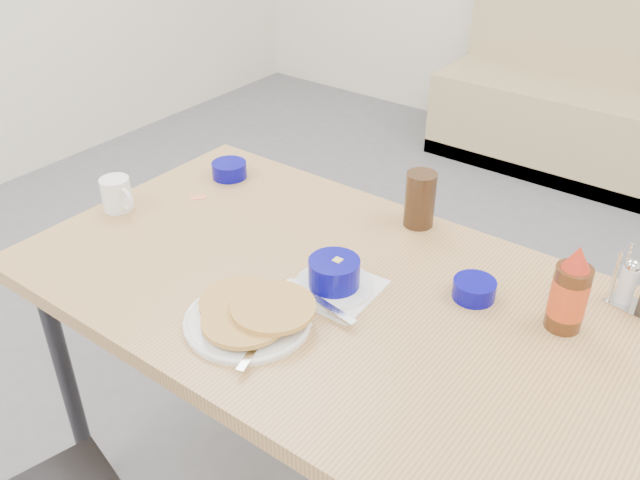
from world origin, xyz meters
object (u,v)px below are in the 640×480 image
Objects in this scene: pancake_plate at (250,315)px; amber_tumbler at (420,199)px; condiment_caddy at (638,290)px; booth_bench at (629,113)px; butter_bowl at (474,289)px; dining_table at (332,309)px; coffee_mug at (117,194)px; grits_setting at (334,277)px; creamer_bowl at (229,170)px; syrup_bottle at (569,293)px.

pancake_plate is 1.83× the size of amber_tumbler.
booth_bench is at bearing 115.61° from condiment_caddy.
butter_bowl is at bearing -83.79° from booth_bench.
booth_bench reaches higher than dining_table.
booth_bench is 2.56m from dining_table.
coffee_mug is (-0.64, -2.59, 0.45)m from booth_bench.
coffee_mug is at bearing -150.46° from condiment_caddy.
coffee_mug is at bearing -175.48° from grits_setting.
coffee_mug is at bearing -148.65° from amber_tumbler.
creamer_bowl is at bearing -164.44° from condiment_caddy.
booth_bench is 2.33m from condiment_caddy.
dining_table is at bearing -90.00° from booth_bench.
creamer_bowl is (-0.54, -2.29, 0.43)m from booth_bench.
grits_setting is 0.35m from amber_tumbler.
booth_bench is 2.46m from syrup_bottle.
butter_bowl is at bearing 47.20° from pancake_plate.
condiment_caddy is at bearing 40.49° from pancake_plate.
dining_table is at bearing -24.80° from creamer_bowl.
condiment_caddy is at bearing 17.60° from coffee_mug.
pancake_plate is (-0.06, -2.73, 0.43)m from booth_bench.
coffee_mug is 1.15× the size of creamer_bowl.
syrup_bottle reaches higher than creamer_bowl.
pancake_plate is at bearing -42.90° from creamer_bowl.
pancake_plate is (-0.06, -0.20, 0.08)m from dining_table.
dining_table is 0.49m from syrup_bottle.
grits_setting is at bearing -136.82° from condiment_caddy.
booth_bench is 21.02× the size of butter_bowl.
booth_bench is 17.11× the size of coffee_mug.
creamer_bowl is at bearing 175.32° from syrup_bottle.
condiment_caddy reaches higher than pancake_plate.
butter_bowl is (0.80, -0.10, -0.00)m from creamer_bowl.
dining_table is 5.47× the size of pancake_plate.
syrup_bottle reaches higher than butter_bowl.
syrup_bottle reaches higher than dining_table.
coffee_mug is at bearing -108.14° from creamer_bowl.
creamer_bowl is (0.10, 0.30, -0.02)m from coffee_mug.
pancake_plate is at bearing -144.13° from syrup_bottle.
amber_tumbler is (0.07, 0.54, 0.05)m from pancake_plate.
amber_tumbler is at bearing 82.03° from pancake_plate.
booth_bench is at bearing 88.75° from pancake_plate.
dining_table is 12.60× the size of coffee_mug.
grits_setting is (0.64, 0.05, -0.01)m from coffee_mug.
condiment_caddy is at bearing -76.34° from booth_bench.
creamer_bowl is 0.69× the size of amber_tumbler.
amber_tumbler is 1.12× the size of condiment_caddy.
pancake_plate is 0.47m from butter_bowl.
grits_setting is (0.01, -2.54, 0.44)m from booth_bench.
dining_table is at bearing -92.63° from amber_tumbler.
booth_bench is 2.58m from grits_setting.
syrup_bottle reaches higher than pancake_plate.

